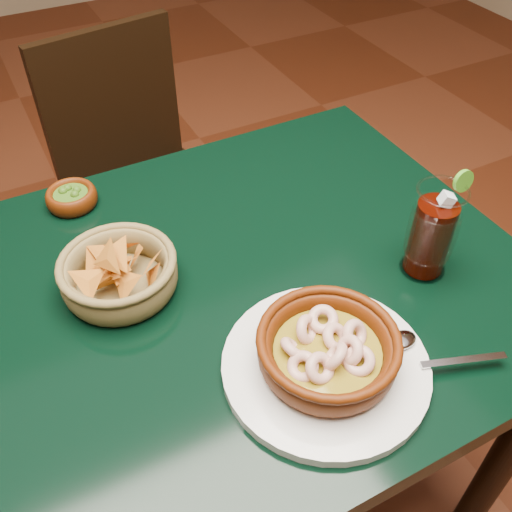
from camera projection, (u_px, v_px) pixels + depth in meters
name	position (u px, v px, depth m)	size (l,w,h in m)	color
ground	(203.00, 503.00, 1.42)	(7.00, 7.00, 0.00)	#471C0C
dining_table	(178.00, 342.00, 0.97)	(1.20, 0.80, 0.75)	black
dining_chair	(142.00, 181.00, 1.60)	(0.46, 0.46, 0.87)	black
shrimp_plate	(327.00, 354.00, 0.79)	(0.38, 0.30, 0.09)	silver
chip_basket	(119.00, 273.00, 0.91)	(0.22, 0.22, 0.12)	olive
guacamole_ramekin	(72.00, 197.00, 1.08)	(0.11, 0.11, 0.04)	#441804
cola_drink	(432.00, 232.00, 0.91)	(0.16, 0.16, 0.19)	white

